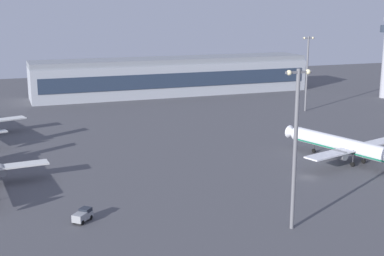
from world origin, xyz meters
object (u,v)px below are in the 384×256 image
Objects in this scene: airplane_far_stand at (352,148)px; apron_light_west at (296,141)px; cargo_loader at (83,215)px; apron_light_central at (307,69)px.

apron_light_west reaches higher than airplane_far_stand.
airplane_far_stand is 70.40m from cargo_loader.
apron_light_west reaches higher than apron_light_central.
apron_light_central reaches higher than cargo_loader.
cargo_loader is 0.16× the size of apron_light_central.
apron_light_central is at bearing 50.96° from airplane_far_stand.
apron_light_central is (26.81, 63.89, 11.76)m from airplane_far_stand.
apron_light_central is (61.71, 93.64, -0.15)m from apron_light_west.
airplane_far_stand reaches higher than cargo_loader.
apron_light_west is 112.14m from apron_light_central.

